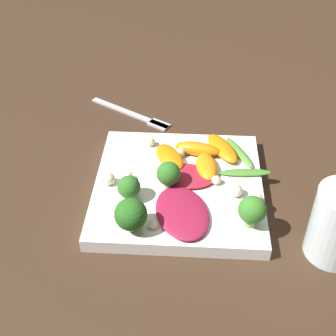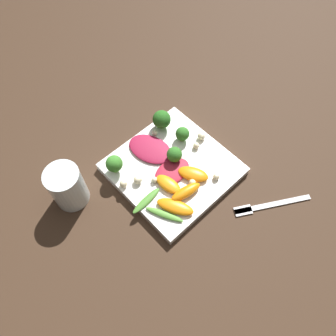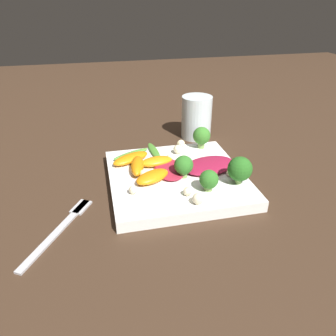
% 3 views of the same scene
% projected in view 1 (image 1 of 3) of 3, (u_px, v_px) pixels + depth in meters
% --- Properties ---
extents(ground_plane, '(2.40, 2.40, 0.00)m').
position_uv_depth(ground_plane, '(178.00, 192.00, 0.69)').
color(ground_plane, '#382619').
extents(plate, '(0.24, 0.24, 0.02)m').
position_uv_depth(plate, '(178.00, 187.00, 0.68)').
color(plate, white).
rests_on(plate, ground_plane).
extents(fork, '(0.10, 0.15, 0.01)m').
position_uv_depth(fork, '(138.00, 116.00, 0.84)').
color(fork, '#B2B2B7').
rests_on(fork, ground_plane).
extents(radicchio_leaf_0, '(0.06, 0.09, 0.01)m').
position_uv_depth(radicchio_leaf_0, '(186.00, 176.00, 0.68)').
color(radicchio_leaf_0, maroon).
rests_on(radicchio_leaf_0, plate).
extents(radicchio_leaf_1, '(0.12, 0.10, 0.01)m').
position_uv_depth(radicchio_leaf_1, '(182.00, 212.00, 0.62)').
color(radicchio_leaf_1, maroon).
rests_on(radicchio_leaf_1, plate).
extents(orange_segment_0, '(0.08, 0.06, 0.02)m').
position_uv_depth(orange_segment_0, '(222.00, 148.00, 0.73)').
color(orange_segment_0, orange).
rests_on(orange_segment_0, plate).
extents(orange_segment_1, '(0.04, 0.07, 0.02)m').
position_uv_depth(orange_segment_1, '(198.00, 149.00, 0.72)').
color(orange_segment_1, orange).
rests_on(orange_segment_1, plate).
extents(orange_segment_2, '(0.07, 0.04, 0.02)m').
position_uv_depth(orange_segment_2, '(206.00, 166.00, 0.69)').
color(orange_segment_2, orange).
rests_on(orange_segment_2, plate).
extents(orange_segment_3, '(0.07, 0.06, 0.02)m').
position_uv_depth(orange_segment_3, '(170.00, 157.00, 0.71)').
color(orange_segment_3, orange).
rests_on(orange_segment_3, plate).
extents(broccoli_floret_0, '(0.04, 0.04, 0.05)m').
position_uv_depth(broccoli_floret_0, '(252.00, 211.00, 0.59)').
color(broccoli_floret_0, '#7A9E51').
rests_on(broccoli_floret_0, plate).
extents(broccoli_floret_1, '(0.03, 0.03, 0.04)m').
position_uv_depth(broccoli_floret_1, '(129.00, 188.00, 0.64)').
color(broccoli_floret_1, '#7A9E51').
rests_on(broccoli_floret_1, plate).
extents(broccoli_floret_2, '(0.04, 0.04, 0.05)m').
position_uv_depth(broccoli_floret_2, '(131.00, 215.00, 0.59)').
color(broccoli_floret_2, '#84AD5B').
rests_on(broccoli_floret_2, plate).
extents(broccoli_floret_3, '(0.03, 0.03, 0.04)m').
position_uv_depth(broccoli_floret_3, '(169.00, 174.00, 0.66)').
color(broccoli_floret_3, '#7A9E51').
rests_on(broccoli_floret_3, plate).
extents(arugula_sprig_0, '(0.02, 0.08, 0.01)m').
position_uv_depth(arugula_sprig_0, '(245.00, 173.00, 0.69)').
color(arugula_sprig_0, '#47842D').
rests_on(arugula_sprig_0, plate).
extents(arugula_sprig_1, '(0.08, 0.05, 0.01)m').
position_uv_depth(arugula_sprig_1, '(239.00, 152.00, 0.72)').
color(arugula_sprig_1, '#518E33').
rests_on(arugula_sprig_1, plate).
extents(macadamia_nut_0, '(0.01, 0.01, 0.01)m').
position_uv_depth(macadamia_nut_0, '(216.00, 181.00, 0.67)').
color(macadamia_nut_0, beige).
rests_on(macadamia_nut_0, plate).
extents(macadamia_nut_1, '(0.02, 0.02, 0.02)m').
position_uv_depth(macadamia_nut_1, '(236.00, 191.00, 0.65)').
color(macadamia_nut_1, beige).
rests_on(macadamia_nut_1, plate).
extents(macadamia_nut_2, '(0.02, 0.02, 0.02)m').
position_uv_depth(macadamia_nut_2, '(108.00, 179.00, 0.67)').
color(macadamia_nut_2, beige).
rests_on(macadamia_nut_2, plate).
extents(macadamia_nut_3, '(0.01, 0.01, 0.01)m').
position_uv_depth(macadamia_nut_3, '(150.00, 142.00, 0.74)').
color(macadamia_nut_3, beige).
rests_on(macadamia_nut_3, plate).
extents(macadamia_nut_4, '(0.02, 0.02, 0.02)m').
position_uv_depth(macadamia_nut_4, '(257.00, 199.00, 0.64)').
color(macadamia_nut_4, beige).
rests_on(macadamia_nut_4, plate).
extents(macadamia_nut_5, '(0.02, 0.02, 0.02)m').
position_uv_depth(macadamia_nut_5, '(182.00, 153.00, 0.72)').
color(macadamia_nut_5, beige).
rests_on(macadamia_nut_5, plate).
extents(macadamia_nut_6, '(0.01, 0.01, 0.01)m').
position_uv_depth(macadamia_nut_6, '(153.00, 224.00, 0.60)').
color(macadamia_nut_6, beige).
rests_on(macadamia_nut_6, plate).
extents(macadamia_nut_7, '(0.01, 0.01, 0.01)m').
position_uv_depth(macadamia_nut_7, '(127.00, 178.00, 0.67)').
color(macadamia_nut_7, beige).
rests_on(macadamia_nut_7, plate).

